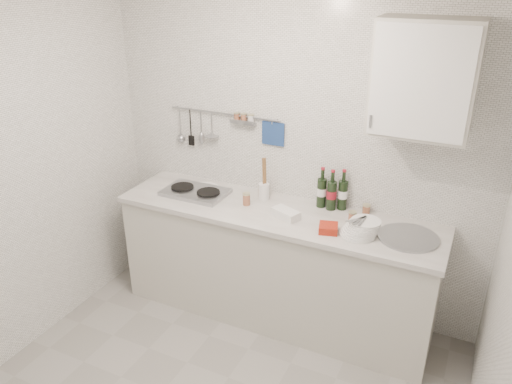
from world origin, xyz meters
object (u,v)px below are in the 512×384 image
Objects in this scene: wine_bottles at (332,189)px; utensil_crock at (264,189)px; plate_stack_sink at (361,228)px; wall_cabinet at (425,78)px; plate_stack_hob at (202,190)px.

wine_bottles is 0.53m from utensil_crock.
plate_stack_sink is 0.86m from utensil_crock.
wall_cabinet is 2.26× the size of wine_bottles.
wall_cabinet reaches higher than wine_bottles.
utensil_crock reaches higher than plate_stack_sink.
wall_cabinet is 1.03m from plate_stack_sink.
utensil_crock is (-0.83, 0.24, 0.03)m from plate_stack_sink.
plate_stack_hob is at bearing -169.50° from utensil_crock.
plate_stack_hob is at bearing 173.79° from plate_stack_sink.
plate_stack_hob is 0.84× the size of utensil_crock.
wine_bottles reaches higher than plate_stack_sink.
wall_cabinet is 2.40× the size of plate_stack_hob.
utensil_crock is (-0.52, -0.07, -0.07)m from wine_bottles.
utensil_crock is at bearing 178.32° from wall_cabinet.
plate_stack_sink is at bearing -140.10° from wall_cabinet.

